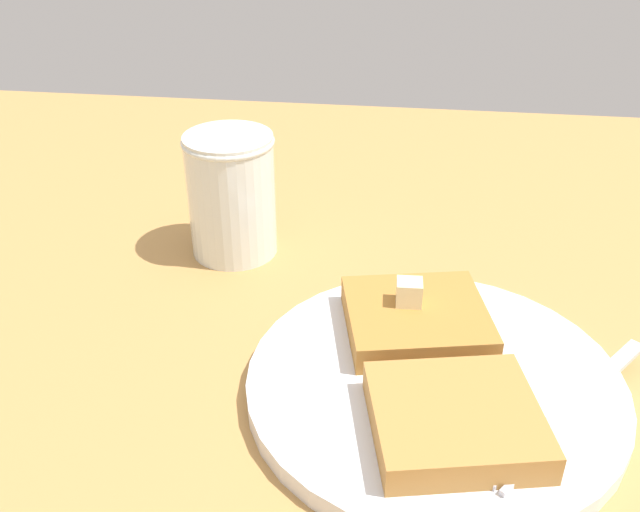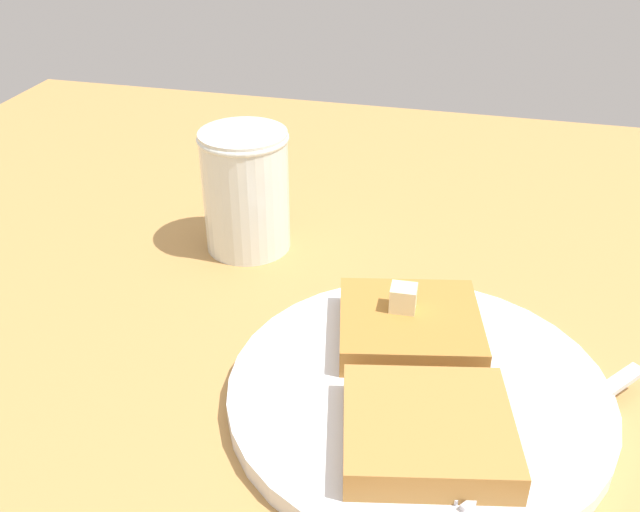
% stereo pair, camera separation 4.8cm
% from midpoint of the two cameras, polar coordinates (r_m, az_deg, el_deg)
% --- Properties ---
extents(table_surface, '(1.11, 1.11, 0.02)m').
position_cam_midpoint_polar(table_surface, '(0.41, 3.83, -16.15)').
color(table_surface, '#B18247').
rests_on(table_surface, ground).
extents(plate, '(0.22, 0.22, 0.01)m').
position_cam_midpoint_polar(plate, '(0.43, 5.98, -10.27)').
color(plate, white).
rests_on(plate, table_surface).
extents(toast_slice_left, '(0.10, 0.10, 0.02)m').
position_cam_midpoint_polar(toast_slice_left, '(0.46, 5.12, -5.20)').
color(toast_slice_left, '#AD7431').
rests_on(toast_slice_left, plate).
extents(toast_slice_middle, '(0.10, 0.10, 0.02)m').
position_cam_midpoint_polar(toast_slice_middle, '(0.39, 7.25, -12.98)').
color(toast_slice_middle, '#B27B3B').
rests_on(toast_slice_middle, plate).
extents(butter_pat_primary, '(0.02, 0.02, 0.02)m').
position_cam_midpoint_polar(butter_pat_primary, '(0.45, 4.16, -3.01)').
color(butter_pat_primary, beige).
rests_on(butter_pat_primary, toast_slice_left).
extents(fork, '(0.13, 0.11, 0.00)m').
position_cam_midpoint_polar(fork, '(0.41, 15.63, -12.31)').
color(fork, silver).
rests_on(fork, plate).
extents(syrup_jar, '(0.07, 0.07, 0.10)m').
position_cam_midpoint_polar(syrup_jar, '(0.56, -9.51, 4.52)').
color(syrup_jar, '#542C0F').
rests_on(syrup_jar, table_surface).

